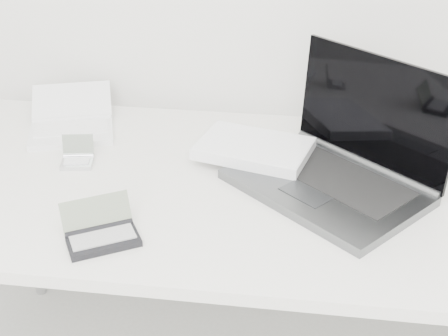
# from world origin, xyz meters

# --- Properties ---
(desk) EXTENTS (1.60, 0.80, 0.73)m
(desk) POSITION_xyz_m (0.00, 1.55, 0.68)
(desk) COLOR white
(desk) RESTS_ON ground
(laptop_large) EXTENTS (0.61, 0.52, 0.29)m
(laptop_large) POSITION_xyz_m (0.19, 1.60, 0.78)
(laptop_large) COLOR #55585A
(laptop_large) RESTS_ON desk
(netbook_open_white) EXTENTS (0.30, 0.34, 0.08)m
(netbook_open_white) POSITION_xyz_m (-0.50, 1.78, 0.75)
(netbook_open_white) COLOR white
(netbook_open_white) RESTS_ON desk
(pda_silver) EXTENTS (0.09, 0.09, 0.07)m
(pda_silver) POSITION_xyz_m (-0.42, 1.59, 0.74)
(pda_silver) COLOR silver
(pda_silver) RESTS_ON desk
(palmtop_charcoal) EXTENTS (0.18, 0.17, 0.07)m
(palmtop_charcoal) POSITION_xyz_m (-0.26, 1.28, 0.75)
(palmtop_charcoal) COLOR black
(palmtop_charcoal) RESTS_ON desk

